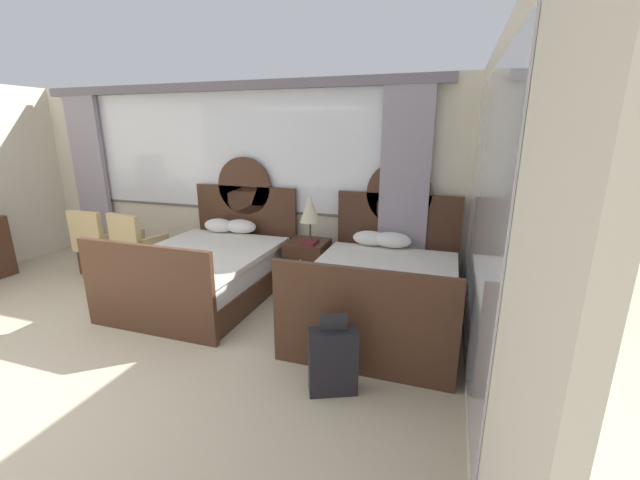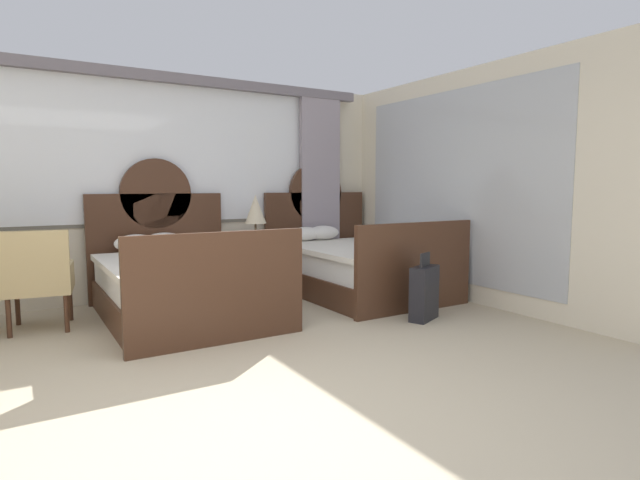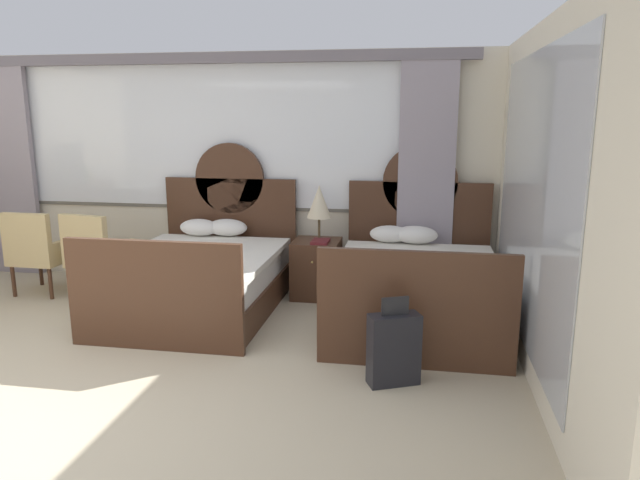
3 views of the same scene
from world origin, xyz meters
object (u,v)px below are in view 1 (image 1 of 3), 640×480
at_px(bed_near_mirror, 382,289).
at_px(armchair_by_window_centre, 97,239).
at_px(bed_near_window, 209,268).
at_px(book_on_nightstand, 309,243).
at_px(suitcase_on_floor, 333,361).
at_px(armchair_by_window_left, 136,243).
at_px(table_lamp_on_nightstand, 310,209).
at_px(nightstand_between_beds, 308,264).

xyz_separation_m(bed_near_mirror, armchair_by_window_centre, (-4.20, 0.18, 0.16)).
bearing_deg(bed_near_window, book_on_nightstand, 23.96).
distance_m(bed_near_window, book_on_nightstand, 1.31).
height_order(bed_near_window, bed_near_mirror, same).
distance_m(bed_near_window, suitcase_on_floor, 2.49).
bearing_deg(bed_near_mirror, armchair_by_window_left, 177.05).
xyz_separation_m(bed_near_mirror, suitcase_on_floor, (-0.15, -1.40, -0.08)).
distance_m(bed_near_mirror, armchair_by_window_left, 3.50).
bearing_deg(table_lamp_on_nightstand, bed_near_mirror, -31.52).
bearing_deg(armchair_by_window_centre, bed_near_window, -5.10).
distance_m(bed_near_window, table_lamp_on_nightstand, 1.48).
height_order(nightstand_between_beds, book_on_nightstand, book_on_nightstand).
bearing_deg(bed_near_window, armchair_by_window_left, 172.11).
relative_size(armchair_by_window_left, armchair_by_window_centre, 1.00).
bearing_deg(bed_near_window, suitcase_on_floor, -34.20).
bearing_deg(bed_near_mirror, suitcase_on_floor, -96.08).
bearing_deg(book_on_nightstand, table_lamp_on_nightstand, 105.00).
relative_size(table_lamp_on_nightstand, book_on_nightstand, 2.34).
xyz_separation_m(bed_near_window, suitcase_on_floor, (2.06, -1.40, -0.08)).
xyz_separation_m(bed_near_window, bed_near_mirror, (2.20, -0.00, -0.00)).
bearing_deg(suitcase_on_floor, bed_near_window, 145.80).
bearing_deg(nightstand_between_beds, bed_near_mirror, -29.51).
bearing_deg(nightstand_between_beds, armchair_by_window_centre, -171.87).
bearing_deg(nightstand_between_beds, table_lamp_on_nightstand, 58.22).
distance_m(nightstand_between_beds, suitcase_on_floor, 2.23).
xyz_separation_m(armchair_by_window_left, armchair_by_window_centre, (-0.70, -0.00, 0.00)).
bearing_deg(book_on_nightstand, suitcase_on_floor, -65.09).
relative_size(table_lamp_on_nightstand, armchair_by_window_centre, 0.64).
xyz_separation_m(armchair_by_window_centre, suitcase_on_floor, (4.05, -1.58, -0.24)).
height_order(bed_near_window, armchair_by_window_centre, bed_near_window).
bearing_deg(suitcase_on_floor, armchair_by_window_centre, 158.75).
relative_size(bed_near_window, armchair_by_window_left, 2.25).
height_order(bed_near_mirror, suitcase_on_floor, bed_near_mirror).
xyz_separation_m(nightstand_between_beds, suitcase_on_floor, (0.95, -2.02, -0.04)).
relative_size(bed_near_mirror, armchair_by_window_left, 2.25).
relative_size(bed_near_window, bed_near_mirror, 1.00).
xyz_separation_m(table_lamp_on_nightstand, armchair_by_window_left, (-2.42, -0.48, -0.54)).
relative_size(nightstand_between_beds, suitcase_on_floor, 0.93).
relative_size(table_lamp_on_nightstand, armchair_by_window_left, 0.64).
bearing_deg(table_lamp_on_nightstand, armchair_by_window_centre, -171.25).
bearing_deg(armchair_by_window_left, bed_near_window, -7.89).
relative_size(bed_near_window, suitcase_on_floor, 3.14).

